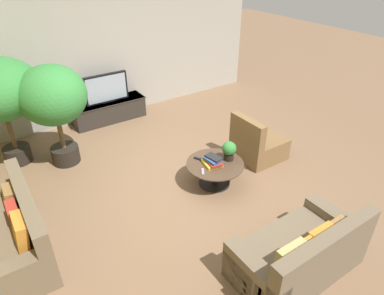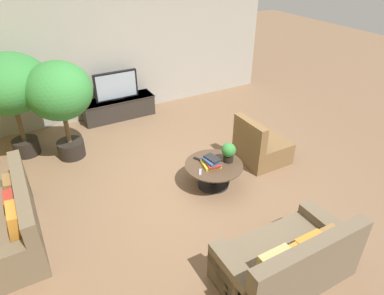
{
  "view_description": "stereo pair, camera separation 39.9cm",
  "coord_description": "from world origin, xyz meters",
  "px_view_note": "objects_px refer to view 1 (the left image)",
  "views": [
    {
      "loc": [
        -2.45,
        -3.72,
        3.43
      ],
      "look_at": [
        0.18,
        0.2,
        0.55
      ],
      "focal_mm": 32.0,
      "sensor_mm": 36.0,
      "label": 1
    },
    {
      "loc": [
        -2.11,
        -3.92,
        3.43
      ],
      "look_at": [
        0.18,
        0.2,
        0.55
      ],
      "focal_mm": 32.0,
      "sensor_mm": 36.0,
      "label": 2
    }
  ],
  "objects_px": {
    "television": "(106,88)",
    "potted_plant_tabletop": "(229,150)",
    "coffee_table": "(215,170)",
    "couch_by_wall": "(9,235)",
    "armchair_wicker": "(257,145)",
    "potted_palm_corner": "(53,99)",
    "media_console": "(109,110)",
    "couch_near_entry": "(300,254)"
  },
  "relations": [
    {
      "from": "couch_by_wall",
      "to": "potted_palm_corner",
      "type": "xyz_separation_m",
      "value": [
        1.18,
        1.73,
        0.93
      ]
    },
    {
      "from": "television",
      "to": "potted_plant_tabletop",
      "type": "xyz_separation_m",
      "value": [
        0.77,
        -3.16,
        -0.17
      ]
    },
    {
      "from": "armchair_wicker",
      "to": "media_console",
      "type": "bearing_deg",
      "value": 29.11
    },
    {
      "from": "coffee_table",
      "to": "couch_by_wall",
      "type": "xyz_separation_m",
      "value": [
        -2.99,
        0.28,
        0.01
      ]
    },
    {
      "from": "potted_palm_corner",
      "to": "potted_plant_tabletop",
      "type": "xyz_separation_m",
      "value": [
        2.06,
        -2.03,
        -0.64
      ]
    },
    {
      "from": "couch_by_wall",
      "to": "media_console",
      "type": "bearing_deg",
      "value": 139.15
    },
    {
      "from": "couch_by_wall",
      "to": "potted_palm_corner",
      "type": "height_order",
      "value": "potted_palm_corner"
    },
    {
      "from": "media_console",
      "to": "couch_by_wall",
      "type": "bearing_deg",
      "value": -130.85
    },
    {
      "from": "coffee_table",
      "to": "potted_palm_corner",
      "type": "xyz_separation_m",
      "value": [
        -1.82,
        2.0,
        0.94
      ]
    },
    {
      "from": "couch_by_wall",
      "to": "potted_palm_corner",
      "type": "distance_m",
      "value": 2.29
    },
    {
      "from": "couch_near_entry",
      "to": "television",
      "type": "bearing_deg",
      "value": -86.6
    },
    {
      "from": "television",
      "to": "potted_palm_corner",
      "type": "xyz_separation_m",
      "value": [
        -1.29,
        -1.12,
        0.47
      ]
    },
    {
      "from": "media_console",
      "to": "coffee_table",
      "type": "bearing_deg",
      "value": -80.47
    },
    {
      "from": "coffee_table",
      "to": "couch_near_entry",
      "type": "distance_m",
      "value": 1.95
    },
    {
      "from": "couch_by_wall",
      "to": "potted_plant_tabletop",
      "type": "relative_size",
      "value": 5.43
    },
    {
      "from": "media_console",
      "to": "television",
      "type": "bearing_deg",
      "value": -90.0
    },
    {
      "from": "couch_near_entry",
      "to": "armchair_wicker",
      "type": "distance_m",
      "value": 2.52
    },
    {
      "from": "couch_near_entry",
      "to": "potted_palm_corner",
      "type": "distance_m",
      "value": 4.35
    },
    {
      "from": "media_console",
      "to": "potted_plant_tabletop",
      "type": "distance_m",
      "value": 3.27
    },
    {
      "from": "television",
      "to": "potted_palm_corner",
      "type": "distance_m",
      "value": 1.77
    },
    {
      "from": "armchair_wicker",
      "to": "potted_palm_corner",
      "type": "height_order",
      "value": "potted_palm_corner"
    },
    {
      "from": "television",
      "to": "coffee_table",
      "type": "distance_m",
      "value": 3.21
    },
    {
      "from": "coffee_table",
      "to": "armchair_wicker",
      "type": "bearing_deg",
      "value": 10.27
    },
    {
      "from": "potted_palm_corner",
      "to": "television",
      "type": "bearing_deg",
      "value": 41.09
    },
    {
      "from": "media_console",
      "to": "television",
      "type": "xyz_separation_m",
      "value": [
        -0.0,
        -0.0,
        0.51
      ]
    },
    {
      "from": "coffee_table",
      "to": "potted_plant_tabletop",
      "type": "bearing_deg",
      "value": -6.4
    },
    {
      "from": "media_console",
      "to": "couch_near_entry",
      "type": "height_order",
      "value": "couch_near_entry"
    },
    {
      "from": "potted_palm_corner",
      "to": "potted_plant_tabletop",
      "type": "bearing_deg",
      "value": -44.55
    },
    {
      "from": "media_console",
      "to": "couch_near_entry",
      "type": "relative_size",
      "value": 1.01
    },
    {
      "from": "armchair_wicker",
      "to": "couch_near_entry",
      "type": "bearing_deg",
      "value": 148.13
    },
    {
      "from": "couch_by_wall",
      "to": "armchair_wicker",
      "type": "height_order",
      "value": "armchair_wicker"
    },
    {
      "from": "couch_near_entry",
      "to": "armchair_wicker",
      "type": "xyz_separation_m",
      "value": [
        1.33,
        2.14,
        -0.02
      ]
    },
    {
      "from": "couch_by_wall",
      "to": "armchair_wicker",
      "type": "xyz_separation_m",
      "value": [
        4.1,
        -0.08,
        -0.02
      ]
    },
    {
      "from": "potted_palm_corner",
      "to": "potted_plant_tabletop",
      "type": "relative_size",
      "value": 5.52
    },
    {
      "from": "media_console",
      "to": "coffee_table",
      "type": "distance_m",
      "value": 3.17
    },
    {
      "from": "couch_near_entry",
      "to": "potted_palm_corner",
      "type": "bearing_deg",
      "value": -68.04
    },
    {
      "from": "television",
      "to": "couch_near_entry",
      "type": "relative_size",
      "value": 0.6
    },
    {
      "from": "media_console",
      "to": "couch_near_entry",
      "type": "distance_m",
      "value": 5.08
    },
    {
      "from": "media_console",
      "to": "couch_near_entry",
      "type": "bearing_deg",
      "value": -86.6
    },
    {
      "from": "couch_near_entry",
      "to": "potted_palm_corner",
      "type": "xyz_separation_m",
      "value": [
        -1.59,
        3.94,
        0.93
      ]
    },
    {
      "from": "television",
      "to": "potted_plant_tabletop",
      "type": "relative_size",
      "value": 2.92
    },
    {
      "from": "armchair_wicker",
      "to": "coffee_table",
      "type": "bearing_deg",
      "value": 100.27
    }
  ]
}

